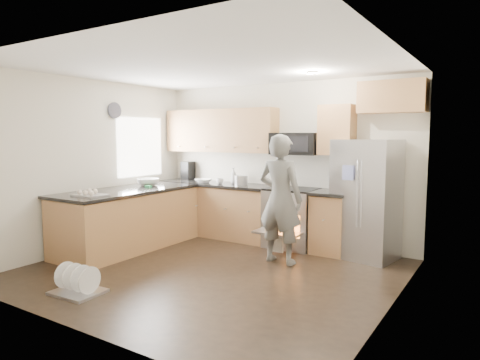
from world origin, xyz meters
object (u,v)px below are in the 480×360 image
Objects in this scene: stove_range at (292,204)px; refrigerator at (366,199)px; person at (280,199)px; dish_rack at (78,286)px.

refrigerator is (1.15, 0.01, 0.17)m from stove_range.
person is (-0.92, -0.86, 0.04)m from refrigerator.
dish_rack is (-1.36, -2.25, -0.80)m from person.
stove_range is at bearing -169.63° from refrigerator.
refrigerator is 0.96× the size of person.
refrigerator reaches higher than dish_rack.
person is at bearing -126.82° from refrigerator.
stove_range reaches higher than refrigerator.
stove_range is 0.91m from person.
person is at bearing -75.08° from stove_range.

